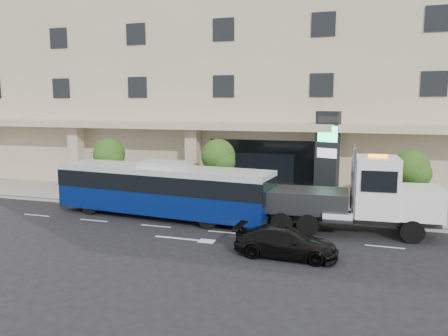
% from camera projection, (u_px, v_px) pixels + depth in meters
% --- Properties ---
extents(ground, '(120.00, 120.00, 0.00)m').
position_uv_depth(ground, '(232.00, 225.00, 24.53)').
color(ground, black).
rests_on(ground, ground).
extents(sidewalk, '(120.00, 6.00, 0.15)m').
position_uv_depth(sidewalk, '(253.00, 204.00, 29.24)').
color(sidewalk, gray).
rests_on(sidewalk, ground).
extents(curb, '(120.00, 0.30, 0.15)m').
position_uv_depth(curb, '(242.00, 215.00, 26.41)').
color(curb, gray).
rests_on(curb, ground).
extents(convention_center, '(60.00, 17.60, 20.00)m').
position_uv_depth(convention_center, '(282.00, 66.00, 37.64)').
color(convention_center, tan).
rests_on(convention_center, ground).
extents(tree_left, '(2.27, 2.20, 4.22)m').
position_uv_depth(tree_left, '(109.00, 156.00, 30.39)').
color(tree_left, '#422B19').
rests_on(tree_left, sidewalk).
extents(tree_mid, '(2.28, 2.20, 4.38)m').
position_uv_depth(tree_mid, '(219.00, 159.00, 28.02)').
color(tree_mid, '#422B19').
rests_on(tree_mid, sidewalk).
extents(tree_right, '(2.10, 2.00, 4.04)m').
position_uv_depth(tree_right, '(412.00, 170.00, 24.68)').
color(tree_right, '#422B19').
rests_on(tree_right, sidewalk).
extents(city_bus, '(13.57, 4.12, 3.38)m').
position_uv_depth(city_bus, '(162.00, 189.00, 25.95)').
color(city_bus, black).
rests_on(city_bus, ground).
extents(tow_truck, '(10.10, 2.88, 4.59)m').
position_uv_depth(tow_truck, '(358.00, 198.00, 22.73)').
color(tow_truck, '#2D3033').
rests_on(tow_truck, ground).
extents(black_sedan, '(4.64, 2.01, 1.33)m').
position_uv_depth(black_sedan, '(286.00, 242.00, 19.37)').
color(black_sedan, black).
rests_on(black_sedan, ground).
extents(signage_pylon, '(1.61, 1.07, 6.13)m').
position_uv_depth(signage_pylon, '(327.00, 158.00, 28.17)').
color(signage_pylon, black).
rests_on(signage_pylon, sidewalk).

